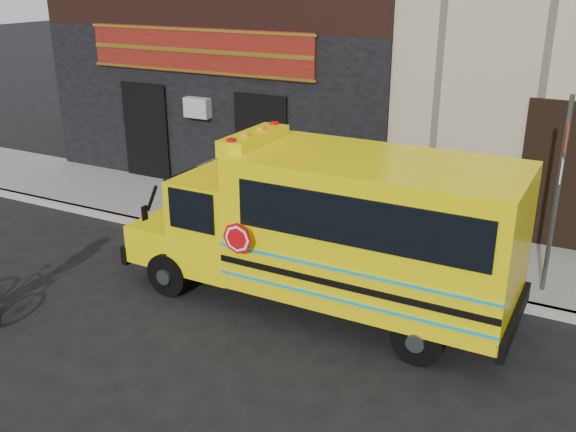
{
  "coord_description": "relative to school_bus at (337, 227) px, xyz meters",
  "views": [
    {
      "loc": [
        4.59,
        -7.92,
        5.44
      ],
      "look_at": [
        -0.59,
        1.85,
        1.25
      ],
      "focal_mm": 40.0,
      "sensor_mm": 36.0,
      "label": 1
    }
  ],
  "objects": [
    {
      "name": "curb",
      "position": [
        -0.69,
        1.42,
        -1.43
      ],
      "size": [
        40.0,
        0.2,
        0.15
      ],
      "primitive_type": "cube",
      "color": "#9C9C96",
      "rests_on": "ground"
    },
    {
      "name": "ground",
      "position": [
        -0.69,
        -1.18,
        -1.51
      ],
      "size": [
        120.0,
        120.0,
        0.0
      ],
      "primitive_type": "plane",
      "color": "black",
      "rests_on": "ground"
    },
    {
      "name": "sign_pole",
      "position": [
        3.12,
        2.08,
        0.47
      ],
      "size": [
        0.08,
        0.32,
        3.63
      ],
      "color": "#414945",
      "rests_on": "ground"
    },
    {
      "name": "sidewalk",
      "position": [
        -0.69,
        2.92,
        -1.43
      ],
      "size": [
        40.0,
        3.0,
        0.15
      ],
      "primitive_type": "cube",
      "color": "gray",
      "rests_on": "ground"
    },
    {
      "name": "school_bus",
      "position": [
        0.0,
        0.0,
        0.0
      ],
      "size": [
        6.91,
        2.42,
        2.92
      ],
      "color": "black",
      "rests_on": "ground"
    }
  ]
}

